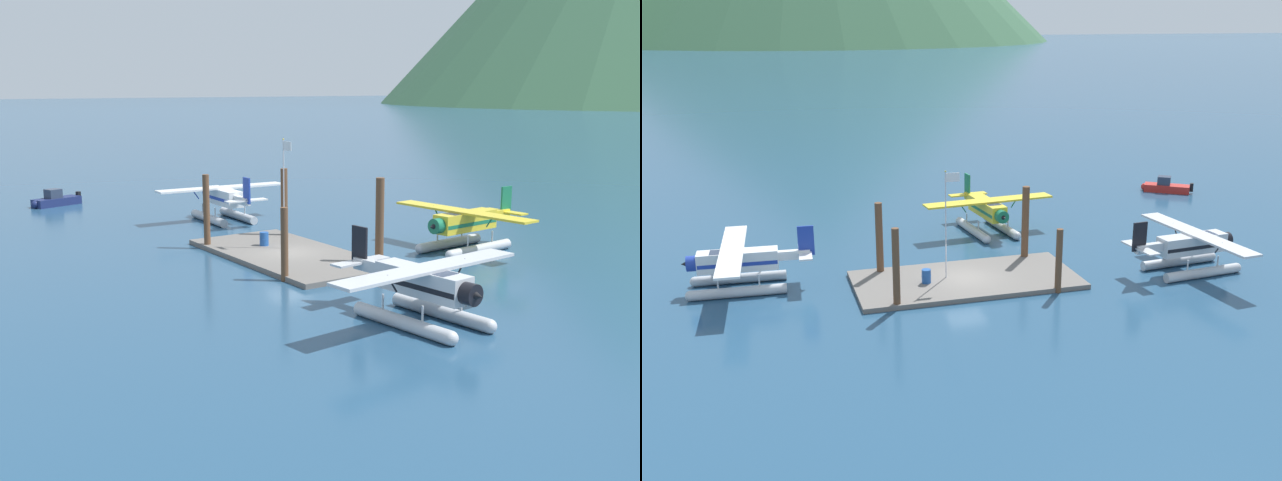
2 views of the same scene
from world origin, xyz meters
TOP-DOWN VIEW (x-y plane):
  - ground_plane at (0.00, 0.00)m, footprint 1200.00×1200.00m
  - dock_platform at (0.00, 0.00)m, footprint 14.25×6.80m
  - piling_near_left at (-5.09, -3.04)m, footprint 0.42×0.42m
  - piling_near_right at (4.92, -3.30)m, footprint 0.41×0.41m
  - piling_far_left at (-5.01, 2.81)m, footprint 0.47×0.47m
  - piling_far_right at (5.17, 3.04)m, footprint 0.50×0.50m
  - flagpole at (-1.07, 0.43)m, footprint 0.95×0.10m
  - fuel_drum at (-2.64, -0.19)m, footprint 0.62×0.62m
  - seaplane_white_port_fwd at (-13.87, 2.65)m, footprint 7.98×10.45m
  - seaplane_silver_stbd_aft at (14.90, -2.28)m, footprint 7.96×10.48m
  - seaplane_yellow_bow_right at (4.84, 10.28)m, footprint 10.48×7.96m
  - boat_navy_open_sw at (-29.23, -6.06)m, footprint 2.76×4.71m

SIDE VIEW (x-z plane):
  - ground_plane at x=0.00m, z-range 0.00..0.00m
  - dock_platform at x=0.00m, z-range 0.00..0.30m
  - boat_navy_open_sw at x=-29.23m, z-range -0.26..1.24m
  - fuel_drum at x=-2.64m, z-range 0.30..1.18m
  - seaplane_white_port_fwd at x=-13.87m, z-range -0.34..3.50m
  - seaplane_silver_stbd_aft at x=14.90m, z-range -0.34..3.50m
  - seaplane_yellow_bow_right at x=4.84m, z-range -0.34..3.50m
  - piling_near_right at x=4.92m, z-range 0.00..4.05m
  - piling_near_left at x=-5.09m, z-range 0.00..4.86m
  - piling_far_left at x=-5.01m, z-range 0.00..4.90m
  - piling_far_right at x=5.17m, z-range 0.00..5.25m
  - flagpole at x=-1.07m, z-range 1.08..8.03m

